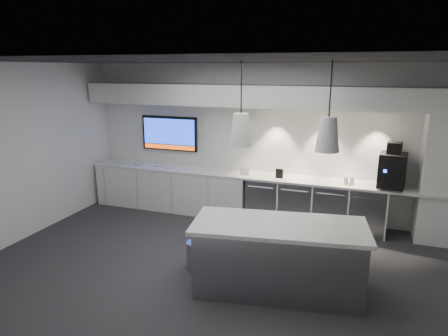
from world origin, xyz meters
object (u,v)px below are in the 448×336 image
at_px(island, 278,257).
at_px(coffee_machine, 392,169).
at_px(bin, 196,255).
at_px(wall_tv, 170,133).

height_order(island, coffee_machine, coffee_machine).
bearing_deg(bin, coffee_machine, 39.73).
bearing_deg(wall_tv, bin, -56.30).
distance_m(wall_tv, coffee_machine, 4.41).
distance_m(island, bin, 1.32).
bearing_deg(wall_tv, coffee_machine, -3.21).
height_order(island, bin, island).
distance_m(wall_tv, island, 4.15).
xyz_separation_m(wall_tv, coffee_machine, (4.39, -0.25, -0.34)).
bearing_deg(island, wall_tv, 128.52).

